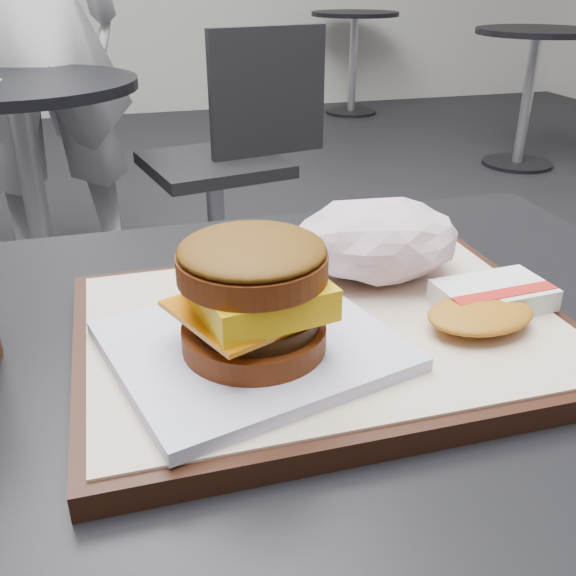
# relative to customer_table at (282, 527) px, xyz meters

# --- Properties ---
(customer_table) EXTENTS (0.80, 0.60, 0.77)m
(customer_table) POSITION_rel_customer_table_xyz_m (0.00, 0.00, 0.00)
(customer_table) COLOR #A5A5AA
(customer_table) RESTS_ON ground
(serving_tray) EXTENTS (0.38, 0.28, 0.02)m
(serving_tray) POSITION_rel_customer_table_xyz_m (0.04, 0.00, 0.20)
(serving_tray) COLOR black
(serving_tray) RESTS_ON customer_table
(breakfast_sandwich) EXTENTS (0.23, 0.21, 0.09)m
(breakfast_sandwich) POSITION_rel_customer_table_xyz_m (-0.03, -0.03, 0.24)
(breakfast_sandwich) COLOR white
(breakfast_sandwich) RESTS_ON serving_tray
(hash_brown) EXTENTS (0.12, 0.10, 0.02)m
(hash_brown) POSITION_rel_customer_table_xyz_m (0.16, -0.02, 0.22)
(hash_brown) COLOR white
(hash_brown) RESTS_ON serving_tray
(crumpled_wrapper) EXTENTS (0.15, 0.12, 0.07)m
(crumpled_wrapper) POSITION_rel_customer_table_xyz_m (0.11, 0.08, 0.24)
(crumpled_wrapper) COLOR silver
(crumpled_wrapper) RESTS_ON serving_tray
(neighbor_table) EXTENTS (0.70, 0.70, 0.75)m
(neighbor_table) POSITION_rel_customer_table_xyz_m (-0.35, 1.65, -0.03)
(neighbor_table) COLOR black
(neighbor_table) RESTS_ON ground
(neighbor_chair) EXTENTS (0.64, 0.50, 0.88)m
(neighbor_chair) POSITION_rel_customer_table_xyz_m (0.28, 1.65, -0.07)
(neighbor_chair) COLOR #A1A1A6
(neighbor_chair) RESTS_ON ground
(patron) EXTENTS (0.74, 0.57, 1.79)m
(patron) POSITION_rel_customer_table_xyz_m (-0.32, 2.09, 0.31)
(patron) COLOR silver
(patron) RESTS_ON ground
(bg_table_near) EXTENTS (0.66, 0.66, 0.75)m
(bg_table_near) POSITION_rel_customer_table_xyz_m (2.20, 2.80, -0.02)
(bg_table_near) COLOR black
(bg_table_near) RESTS_ON ground
(bg_table_far) EXTENTS (0.66, 0.66, 0.75)m
(bg_table_far) POSITION_rel_customer_table_xyz_m (1.80, 4.50, -0.02)
(bg_table_far) COLOR black
(bg_table_far) RESTS_ON ground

